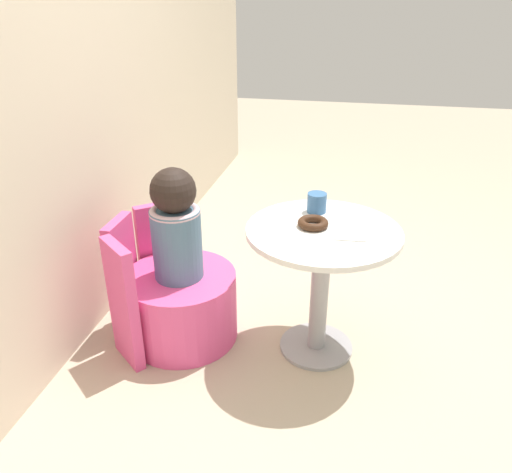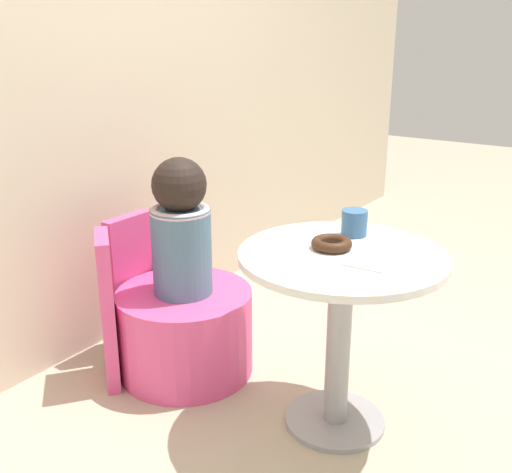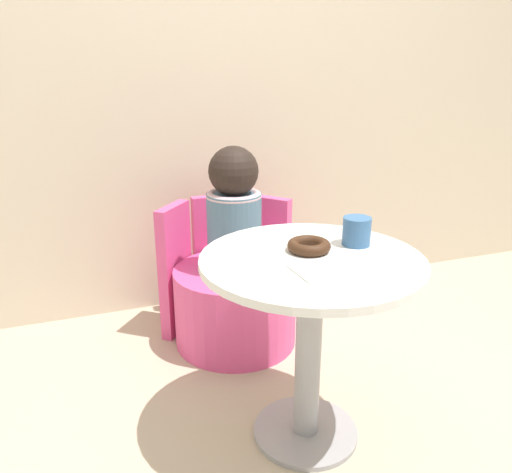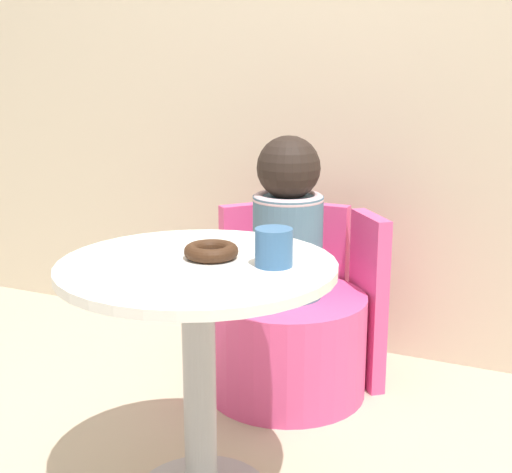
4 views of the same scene
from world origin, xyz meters
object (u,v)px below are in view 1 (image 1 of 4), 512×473
object	(u,v)px
round_table	(322,262)
donut	(313,223)
tub_chair	(182,306)
child_figure	(176,226)
cup	(317,203)

from	to	relation	value
round_table	donut	bearing A→B (deg)	75.35
tub_chair	child_figure	size ratio (longest dim) A/B	1.01
donut	tub_chair	bearing A→B (deg)	94.47
round_table	cup	distance (m)	0.28
donut	cup	bearing A→B (deg)	0.62
tub_chair	donut	bearing A→B (deg)	-85.53
round_table	tub_chair	bearing A→B (deg)	93.05
child_figure	cup	size ratio (longest dim) A/B	5.90
round_table	child_figure	xyz separation A→B (m)	(-0.04, 0.66, 0.13)
round_table	tub_chair	size ratio (longest dim) A/B	1.26
child_figure	cup	bearing A→B (deg)	-70.75
tub_chair	donut	size ratio (longest dim) A/B	4.01
child_figure	donut	bearing A→B (deg)	-85.53
round_table	donut	world-z (taller)	donut
tub_chair	donut	xyz separation A→B (m)	(0.05, -0.62, 0.49)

